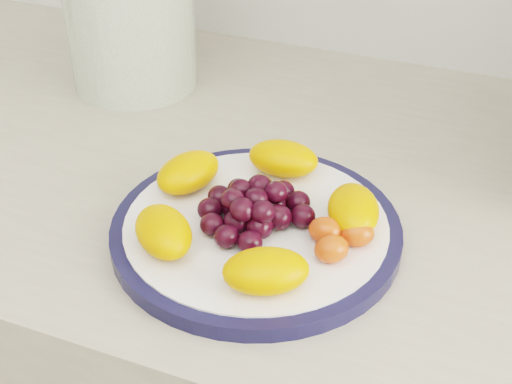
% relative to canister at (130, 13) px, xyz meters
% --- Properties ---
extents(plate_rim, '(0.26, 0.26, 0.01)m').
position_rel_canister_xyz_m(plate_rim, '(0.26, -0.24, -0.09)').
color(plate_rim, '#121334').
rests_on(plate_rim, counter).
extents(plate_face, '(0.24, 0.24, 0.02)m').
position_rel_canister_xyz_m(plate_face, '(0.26, -0.24, -0.08)').
color(plate_face, white).
rests_on(plate_face, counter).
extents(canister, '(0.20, 0.20, 0.19)m').
position_rel_canister_xyz_m(canister, '(0.00, 0.00, 0.00)').
color(canister, '#2A5A0C').
rests_on(canister, counter).
extents(fruit_plate, '(0.23, 0.22, 0.04)m').
position_rel_canister_xyz_m(fruit_plate, '(0.26, -0.24, -0.06)').
color(fruit_plate, orange).
rests_on(fruit_plate, plate_face).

